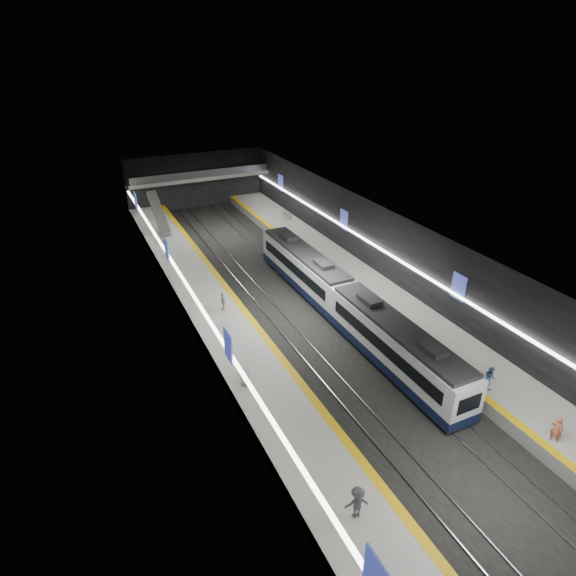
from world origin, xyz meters
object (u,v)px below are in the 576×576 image
bench_right_far (286,216)px  passenger_right_a (557,430)px  passenger_right_b (490,377)px  passenger_left_a (223,301)px  bench_left_far (160,241)px  train (344,300)px  passenger_left_b (357,503)px  escalator (159,213)px  bench_left_near (245,377)px

bench_right_far → passenger_right_a: (-2.69, -43.56, 0.66)m
passenger_right_a → passenger_right_b: bearing=-27.5°
passenger_right_b → passenger_left_a: size_ratio=0.99×
passenger_left_a → bench_left_far: bearing=-167.6°
train → passenger_right_a: (3.49, -18.59, -0.28)m
passenger_left_b → bench_left_far: bearing=-74.2°
bench_right_far → passenger_right_b: (-2.42, -38.11, 0.60)m
bench_left_far → escalator: bearing=73.4°
train → bench_left_far: bearing=115.8°
bench_right_far → passenger_right_a: 43.65m
bench_left_near → bench_left_far: size_ratio=0.92×
passenger_right_a → bench_left_far: bearing=-5.3°
escalator → passenger_left_b: 46.26m
passenger_right_a → passenger_left_b: passenger_left_b is taller
bench_left_near → passenger_left_b: size_ratio=0.86×
passenger_right_b → passenger_left_a: bearing=57.3°
bench_right_far → passenger_left_b: bearing=-99.7°
passenger_right_b → passenger_left_b: size_ratio=0.88×
passenger_right_a → bench_left_near: bearing=22.7°
bench_left_far → passenger_right_a: bearing=-75.0°
passenger_right_a → passenger_left_a: bearing=4.1°
train → bench_left_near: bearing=-155.6°
escalator → bench_left_far: escalator is taller
bench_left_far → passenger_left_b: bearing=-92.8°
escalator → passenger_left_a: size_ratio=4.65×
escalator → passenger_right_b: escalator is taller
passenger_left_b → escalator: bearing=-75.8°
train → bench_right_far: bearing=76.1°
escalator → bench_left_far: 5.74m
bench_left_near → passenger_right_b: (14.97, -8.07, 0.65)m
passenger_right_a → passenger_right_b: size_ratio=1.07×
escalator → passenger_left_b: bearing=-90.0°
bench_right_far → train: bearing=-92.9°
passenger_left_a → bench_right_far: bearing=148.9°
bench_right_far → passenger_left_a: 25.37m
bench_left_far → passenger_right_b: (14.93, -36.21, 0.63)m
train → bench_right_far: (6.19, 24.97, -0.95)m
bench_right_far → passenger_right_a: size_ratio=1.12×
train → bench_left_far: train is taller
passenger_left_a → train: bearing=69.1°
train → passenger_right_a: 18.92m
bench_left_far → passenger_left_b: size_ratio=0.95×
escalator → bench_left_far: bearing=-102.2°
passenger_right_b → passenger_left_a: passenger_left_a is taller
train → escalator: 30.15m
train → bench_left_near: train is taller
train → passenger_right_b: 13.68m
bench_left_far → passenger_right_a: size_ratio=0.99×
train → escalator: (-10.00, 28.43, 0.70)m
bench_left_far → passenger_left_a: size_ratio=1.05×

